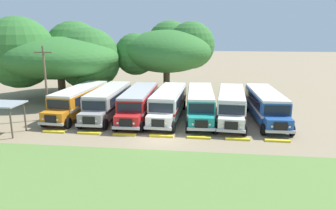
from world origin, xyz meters
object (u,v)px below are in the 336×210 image
Objects in this scene: secondary_tree at (59,55)px; parked_bus_slot_4 at (200,103)px; parked_bus_slot_2 at (139,102)px; waiting_shelter at (0,106)px; broad_shade_tree at (168,49)px; utility_pole at (46,81)px; parked_bus_slot_0 at (80,99)px; parked_bus_slot_6 at (266,104)px; parked_bus_slot_1 at (109,100)px; parked_bus_slot_3 at (169,102)px; parked_bus_slot_5 at (231,104)px.

parked_bus_slot_4 is at bearing -23.59° from secondary_tree.
waiting_shelter is (-10.52, -6.72, 0.87)m from parked_bus_slot_2.
broad_shade_tree reaches higher than utility_pole.
parked_bus_slot_0 and parked_bus_slot_6 have the same top height.
parked_bus_slot_1 and parked_bus_slot_3 have the same top height.
parked_bus_slot_4 is 1.00× the size of parked_bus_slot_6.
utility_pole is at bearing -77.97° from parked_bus_slot_2.
broad_shade_tree is (4.74, 13.00, 4.56)m from parked_bus_slot_1.
parked_bus_slot_4 is 3.07m from parked_bus_slot_5.
parked_bus_slot_5 is at bearing 90.91° from parked_bus_slot_2.
secondary_tree is (-25.04, 7.99, 3.93)m from parked_bus_slot_6.
broad_shade_tree reaches higher than waiting_shelter.
parked_bus_slot_0 and parked_bus_slot_2 have the same top height.
utility_pole reaches higher than waiting_shelter.
parked_bus_slot_6 is 0.66× the size of secondary_tree.
parked_bus_slot_1 and parked_bus_slot_2 have the same top height.
parked_bus_slot_1 and parked_bus_slot_4 have the same top height.
parked_bus_slot_3 is 9.67m from parked_bus_slot_6.
secondary_tree is at bearing -115.91° from parked_bus_slot_3.
parked_bus_slot_4 is 15.43m from utility_pole.
secondary_tree is (-5.87, 8.19, 3.93)m from parked_bus_slot_0.
waiting_shelter is (-16.79, -7.15, 0.87)m from parked_bus_slot_4.
waiting_shelter is at bearing -68.85° from parked_bus_slot_4.
broad_shade_tree is at bearing -161.38° from parked_bus_slot_4.
parked_bus_slot_3 is 1.00× the size of parked_bus_slot_6.
parked_bus_slot_4 is at bearing 90.80° from parked_bus_slot_1.
parked_bus_slot_3 is 1.00× the size of parked_bus_slot_4.
waiting_shelter is (-23.24, -7.29, 0.87)m from parked_bus_slot_6.
utility_pole is (-8.79, -2.00, 2.29)m from parked_bus_slot_2.
parked_bus_slot_0 is 12.73m from parked_bus_slot_4.
parked_bus_slot_2 is 1.00× the size of parked_bus_slot_3.
broad_shade_tree is 1.85× the size of utility_pole.
secondary_tree is at bearing -115.52° from parked_bus_slot_4.
utility_pole reaches higher than parked_bus_slot_3.
parked_bus_slot_5 is 18.41m from utility_pole.
parked_bus_slot_5 is 1.51× the size of utility_pole.
secondary_tree is (-18.60, 8.12, 3.93)m from parked_bus_slot_4.
parked_bus_slot_4 is at bearing 23.07° from waiting_shelter.
broad_shade_tree is (-7.90, 13.05, 4.56)m from parked_bus_slot_5.
parked_bus_slot_4 is (3.22, 0.20, 0.00)m from parked_bus_slot_3.
waiting_shelter is at bearing -74.73° from parked_bus_slot_6.
parked_bus_slot_4 is 18.27m from waiting_shelter.
utility_pole is (3.54, -10.56, -1.64)m from secondary_tree.
parked_bus_slot_3 is at bearing -90.19° from parked_bus_slot_6.
broad_shade_tree reaches higher than parked_bus_slot_4.
parked_bus_slot_0 is 1.00× the size of parked_bus_slot_5.
waiting_shelter is (-7.22, -7.04, 0.87)m from parked_bus_slot_1.
parked_bus_slot_0 is at bearing -88.26° from parked_bus_slot_3.
parked_bus_slot_5 is (6.29, 0.05, 0.00)m from parked_bus_slot_3.
parked_bus_slot_2 is (3.30, -0.32, 0.00)m from parked_bus_slot_1.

